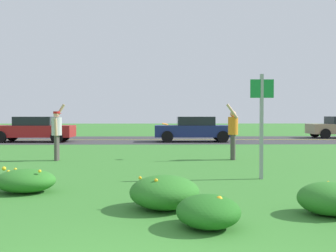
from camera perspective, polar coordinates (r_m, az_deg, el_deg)
name	(u,v)px	position (r m, az deg, el deg)	size (l,w,h in m)	color
ground_plane	(154,159)	(14.12, -2.06, -4.71)	(120.00, 120.00, 0.00)	#387A2D
highway_strip	(157,140)	(25.18, -1.59, -1.95)	(120.00, 8.11, 0.01)	#38383A
highway_center_stripe	(157,140)	(25.18, -1.59, -1.94)	(120.00, 0.16, 0.00)	yellow
daylily_clump_mid_center	(329,198)	(6.79, 21.79, -9.47)	(0.97, 0.88, 0.55)	#2D7526
daylily_clump_mid_left	(164,192)	(6.70, -0.50, -9.32)	(1.15, 1.15, 0.55)	#2D7526
daylily_clump_front_left	(25,181)	(8.57, -19.50, -7.30)	(1.20, 0.97, 0.49)	#2D7526
daylily_clump_mid_right	(208,211)	(5.65, 5.71, -11.90)	(0.89, 0.96, 0.46)	#23661E
sign_post_near_path	(262,115)	(9.94, 13.08, 1.46)	(0.56, 0.10, 2.52)	#93969B
person_thrower_red_cap_gray_shirt	(57,130)	(14.15, -15.43, -0.59)	(0.42, 0.49, 1.93)	#B2B2B7
person_catcher_orange_shirt	(233,130)	(14.07, 9.14, -0.60)	(0.44, 0.49, 1.93)	orange
frisbee_orange	(165,124)	(14.07, -0.40, 0.27)	(0.24, 0.23, 0.10)	orange
car_navy_center_left	(194,129)	(23.40, 3.72, -0.42)	(4.50, 2.00, 1.45)	navy
car_red_center_right	(34,129)	(24.44, -18.38, -0.41)	(4.50, 2.00, 1.45)	maroon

